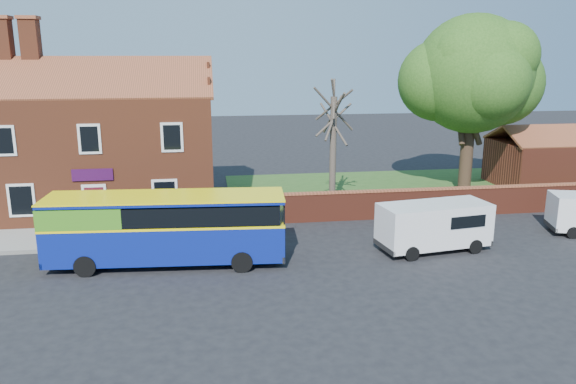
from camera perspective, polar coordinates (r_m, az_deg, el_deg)
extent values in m
plane|color=black|center=(22.90, -4.55, -8.48)|extent=(120.00, 120.00, 0.00)
cube|color=gray|center=(28.82, -19.42, -4.38)|extent=(18.00, 3.50, 0.12)
cube|color=slate|center=(27.19, -20.10, -5.50)|extent=(18.00, 0.15, 0.14)
cube|color=#426B28|center=(38.02, 13.98, 0.27)|extent=(26.00, 12.00, 0.04)
cube|color=brown|center=(33.58, -18.06, 3.86)|extent=(12.00, 8.00, 6.50)
cube|color=brown|center=(31.19, -19.25, 10.93)|extent=(12.30, 4.08, 2.16)
cube|color=brown|center=(35.13, -18.06, 11.27)|extent=(12.30, 4.08, 2.16)
cube|color=brown|center=(34.30, -27.01, 13.60)|extent=(0.90, 0.90, 2.20)
cube|color=brown|center=(33.90, -24.70, 13.85)|extent=(0.90, 0.90, 2.20)
cube|color=black|center=(29.46, -19.52, 5.10)|extent=(1.10, 0.06, 1.50)
cube|color=#4C0F19|center=(30.13, -18.99, -1.49)|extent=(0.95, 0.04, 2.10)
cube|color=silver|center=(30.14, -18.99, -1.39)|extent=(1.20, 0.06, 2.30)
cube|color=#350C36|center=(29.74, -19.25, 1.66)|extent=(2.00, 0.06, 0.60)
cube|color=maroon|center=(32.55, 17.99, -0.94)|extent=(22.00, 0.30, 1.50)
cube|color=brown|center=(32.36, 18.10, 0.43)|extent=(22.00, 0.38, 0.10)
cube|color=maroon|center=(41.95, 25.57, 2.64)|extent=(8.00, 5.00, 3.00)
cube|color=brown|center=(40.63, 26.83, 5.12)|extent=(8.20, 2.56, 1.24)
cube|color=brown|center=(42.68, 24.93, 5.67)|extent=(8.20, 2.56, 1.24)
cube|color=navy|center=(24.22, -12.17, -4.67)|extent=(9.92, 3.11, 1.55)
cube|color=yellow|center=(23.99, -12.26, -2.91)|extent=(9.95, 3.13, 0.10)
cube|color=black|center=(23.86, -12.32, -1.83)|extent=(9.54, 3.11, 0.78)
cube|color=#479320|center=(24.53, -19.81, -1.92)|extent=(3.49, 2.71, 0.83)
cube|color=navy|center=(23.73, -12.38, -0.63)|extent=(9.92, 3.11, 0.14)
cube|color=yellow|center=(23.71, -12.39, -0.44)|extent=(9.97, 3.15, 0.06)
cylinder|color=black|center=(24.04, -19.91, -7.08)|extent=(0.90, 0.34, 0.88)
cylinder|color=black|center=(26.11, -18.61, -5.31)|extent=(0.90, 0.34, 0.88)
cylinder|color=black|center=(23.15, -4.70, -7.07)|extent=(0.90, 0.34, 0.88)
cylinder|color=black|center=(25.29, -4.68, -5.22)|extent=(0.90, 0.34, 0.88)
cube|color=white|center=(26.12, 14.60, -3.17)|extent=(5.19, 2.70, 1.88)
cube|color=black|center=(27.25, 18.64, -2.11)|extent=(0.33, 1.67, 0.74)
cube|color=black|center=(27.69, 18.81, -4.33)|extent=(0.39, 1.97, 0.24)
cylinder|color=black|center=(24.87, 12.45, -6.12)|extent=(0.68, 0.32, 0.65)
cylinder|color=black|center=(26.41, 10.49, -4.84)|extent=(0.68, 0.32, 0.65)
cylinder|color=black|center=(26.52, 18.45, -5.26)|extent=(0.68, 0.32, 0.65)
cylinder|color=black|center=(27.96, 16.28, -4.11)|extent=(0.68, 0.32, 0.65)
cylinder|color=black|center=(30.44, 26.96, -3.69)|extent=(0.63, 0.37, 0.59)
cylinder|color=black|center=(31.96, 25.95, -2.79)|extent=(0.63, 0.37, 0.59)
cylinder|color=black|center=(37.15, 17.65, 3.30)|extent=(0.80, 0.80, 4.59)
sphere|color=#487925|center=(36.61, 18.25, 11.31)|extent=(7.18, 7.18, 7.18)
sphere|color=#487925|center=(37.96, 20.79, 10.26)|extent=(5.19, 5.19, 5.19)
sphere|color=#487925|center=(36.38, 15.06, 10.88)|extent=(4.99, 4.99, 4.99)
cylinder|color=#4C4238|center=(31.43, 4.58, 3.79)|extent=(0.37, 0.37, 6.42)
cylinder|color=#4C4238|center=(31.11, 4.66, 7.95)|extent=(0.38, 3.13, 2.52)
cylinder|color=#4C4238|center=(31.14, 4.66, 7.53)|extent=(1.64, 2.31, 2.31)
cylinder|color=#4C4238|center=(31.09, 4.67, 8.37)|extent=(2.63, 1.20, 2.56)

